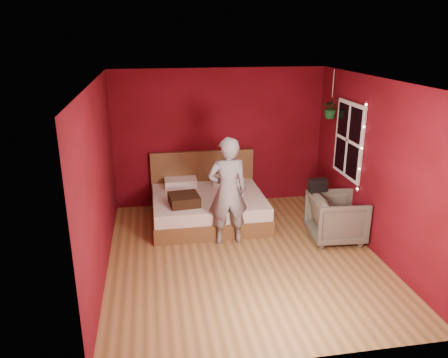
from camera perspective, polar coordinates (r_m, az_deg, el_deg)
floor at (r=6.71m, az=2.54°, el=-9.98°), size 4.50×4.50×0.00m
room_walls at (r=6.08m, az=2.77°, el=4.01°), size 4.04×4.54×2.62m
window at (r=7.59m, az=15.95°, el=4.91°), size 0.05×0.97×1.27m
fairy_lights at (r=7.13m, az=17.54°, el=3.87°), size 0.04×0.04×1.45m
bed at (r=7.84m, az=-2.14°, el=-3.31°), size 1.96×1.67×1.08m
person at (r=6.77m, az=0.49°, el=-1.64°), size 0.64×0.43×1.73m
armchair at (r=7.27m, az=14.47°, el=-4.92°), size 0.89×0.87×0.76m
handbag at (r=7.22m, az=12.17°, el=-0.79°), size 0.30×0.17×0.21m
throw_pillow at (r=7.27m, az=-5.24°, el=-2.70°), size 0.53×0.53×0.17m
hanging_plant at (r=8.01m, az=13.84°, el=9.02°), size 0.42×0.39×0.84m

